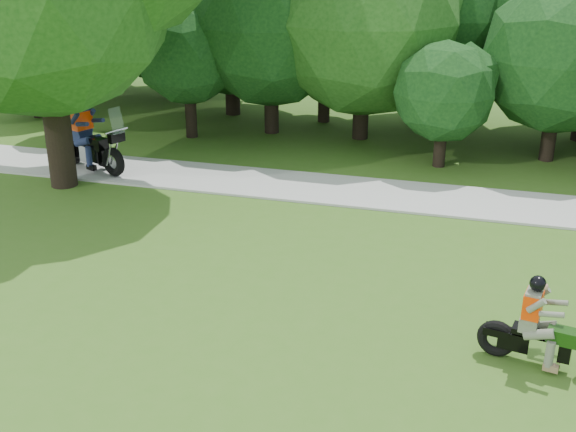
# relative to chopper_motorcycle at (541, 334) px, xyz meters

# --- Properties ---
(ground) EXTENTS (100.00, 100.00, 0.00)m
(ground) POSITION_rel_chopper_motorcycle_xyz_m (-1.09, -1.10, -0.56)
(ground) COLOR #3A641C
(ground) RESTS_ON ground
(walkway) EXTENTS (60.00, 2.20, 0.06)m
(walkway) POSITION_rel_chopper_motorcycle_xyz_m (-1.09, 6.90, -0.53)
(walkway) COLOR #ABABA5
(walkway) RESTS_ON ground
(tree_line) EXTENTS (38.56, 12.69, 7.82)m
(tree_line) POSITION_rel_chopper_motorcycle_xyz_m (-0.61, 13.66, 3.13)
(tree_line) COLOR black
(tree_line) RESTS_ON ground
(chopper_motorcycle) EXTENTS (2.10, 0.77, 1.51)m
(chopper_motorcycle) POSITION_rel_chopper_motorcycle_xyz_m (0.00, 0.00, 0.00)
(chopper_motorcycle) COLOR black
(chopper_motorcycle) RESTS_ON ground
(touring_motorcycle) EXTENTS (2.47, 1.47, 1.97)m
(touring_motorcycle) POSITION_rel_chopper_motorcycle_xyz_m (-11.56, 6.66, 0.22)
(touring_motorcycle) COLOR black
(touring_motorcycle) RESTS_ON walkway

